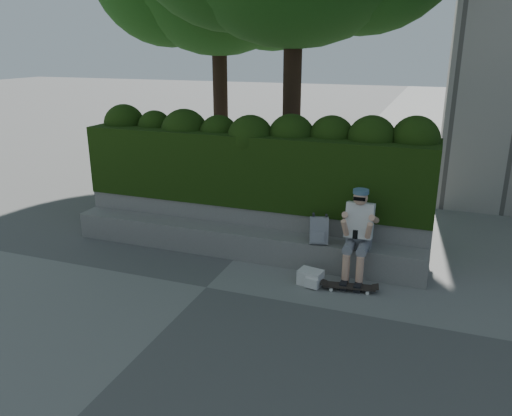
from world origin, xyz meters
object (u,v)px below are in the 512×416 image
at_px(person, 358,231).
at_px(backpack_plaid, 319,230).
at_px(backpack_ground, 311,277).
at_px(skateboard, 349,286).

xyz_separation_m(person, backpack_plaid, (-0.60, 0.08, -0.10)).
xyz_separation_m(person, backpack_ground, (-0.58, -0.45, -0.64)).
bearing_deg(backpack_plaid, person, -23.66).
bearing_deg(backpack_plaid, skateboard, -57.78).
bearing_deg(backpack_ground, person, 48.38).
xyz_separation_m(person, skateboard, (-0.01, -0.45, -0.69)).
height_order(skateboard, backpack_plaid, backpack_plaid).
distance_m(skateboard, backpack_ground, 0.57).
relative_size(person, backpack_plaid, 3.36).
bearing_deg(person, backpack_plaid, 172.31).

